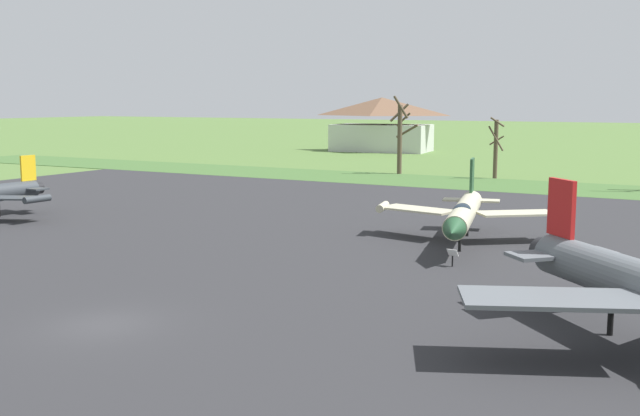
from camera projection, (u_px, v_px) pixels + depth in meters
name	position (u px, v px, depth m)	size (l,w,h in m)	color
ground_plane	(103.00, 326.00, 28.08)	(600.00, 600.00, 0.00)	#4C6B33
asphalt_apron	(329.00, 245.00, 43.81)	(95.54, 60.44, 0.05)	#28282B
grass_verge_strip	(497.00, 185.00, 75.24)	(155.54, 12.00, 0.06)	#3D602D
jet_fighter_rear_left	(464.00, 212.00, 43.79)	(11.21, 13.50, 4.74)	#B7B293
info_placard_rear_left	(453.00, 256.00, 37.89)	(0.62, 0.38, 0.96)	black
bare_tree_far_left	(400.00, 134.00, 86.21)	(3.38, 3.14, 9.10)	brown
bare_tree_left_of_center	(496.00, 147.00, 81.12)	(1.97, 2.02, 6.77)	brown
visitor_building	(382.00, 125.00, 126.16)	(17.79, 11.25, 9.10)	beige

